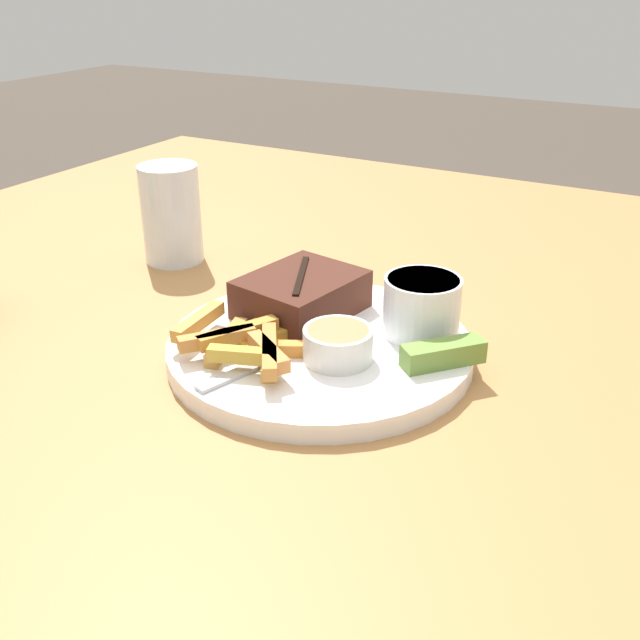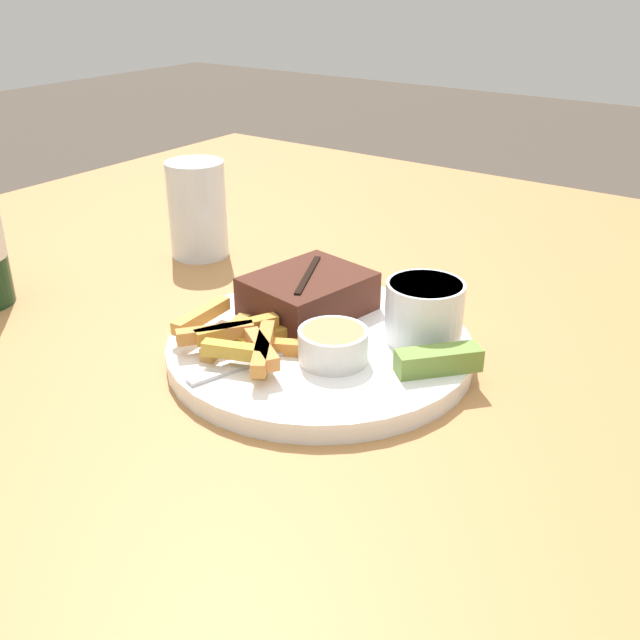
% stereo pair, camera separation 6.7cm
% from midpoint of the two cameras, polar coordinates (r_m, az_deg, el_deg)
% --- Properties ---
extents(dining_table, '(1.38, 1.42, 0.75)m').
position_cam_midpoint_polar(dining_table, '(0.72, 2.68, -7.36)').
color(dining_table, '#A87542').
rests_on(dining_table, ground_plane).
extents(dinner_plate, '(0.28, 0.28, 0.02)m').
position_cam_midpoint_polar(dinner_plate, '(0.68, 2.81, -2.25)').
color(dinner_plate, white).
rests_on(dinner_plate, dining_table).
extents(steak_portion, '(0.13, 0.11, 0.04)m').
position_cam_midpoint_polar(steak_portion, '(0.73, 1.73, 1.96)').
color(steak_portion, '#472319').
rests_on(steak_portion, dinner_plate).
extents(fries_pile, '(0.14, 0.13, 0.02)m').
position_cam_midpoint_polar(fries_pile, '(0.66, -2.52, -1.38)').
color(fries_pile, gold).
rests_on(fries_pile, dinner_plate).
extents(coleslaw_cup, '(0.07, 0.07, 0.05)m').
position_cam_midpoint_polar(coleslaw_cup, '(0.68, 10.78, 0.84)').
color(coleslaw_cup, white).
rests_on(coleslaw_cup, dinner_plate).
extents(dipping_sauce_cup, '(0.06, 0.06, 0.03)m').
position_cam_midpoint_polar(dipping_sauce_cup, '(0.64, 4.01, -1.90)').
color(dipping_sauce_cup, silver).
rests_on(dipping_sauce_cup, dinner_plate).
extents(pickle_spear, '(0.07, 0.06, 0.02)m').
position_cam_midpoint_polar(pickle_spear, '(0.64, 12.01, -3.10)').
color(pickle_spear, olive).
rests_on(pickle_spear, dinner_plate).
extents(fork_utensil, '(0.13, 0.05, 0.00)m').
position_cam_midpoint_polar(fork_utensil, '(0.64, -2.21, -3.23)').
color(fork_utensil, '#B7B7BC').
rests_on(fork_utensil, dinner_plate).
extents(drinking_glass, '(0.07, 0.07, 0.12)m').
position_cam_midpoint_polar(drinking_glass, '(0.92, -7.25, 8.33)').
color(drinking_glass, silver).
rests_on(drinking_glass, dining_table).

